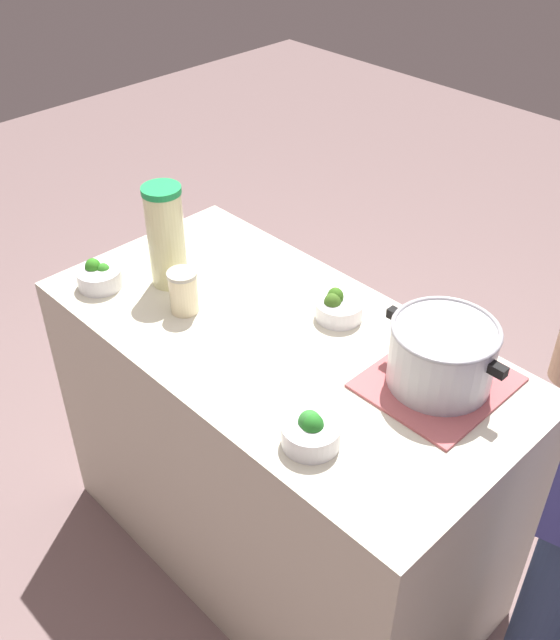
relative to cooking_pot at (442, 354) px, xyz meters
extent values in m
plane|color=#765E5D|center=(-0.39, -0.14, -0.97)|extent=(8.00, 8.00, 0.00)
cube|color=beige|center=(-0.39, -0.14, -0.53)|extent=(1.31, 0.66, 0.88)
cube|color=#AE5759|center=(0.00, 0.00, -0.09)|extent=(0.29, 0.33, 0.01)
cylinder|color=#B7B7BC|center=(0.00, 0.00, -0.01)|extent=(0.24, 0.24, 0.15)
torus|color=#99999E|center=(0.00, 0.00, 0.07)|extent=(0.25, 0.25, 0.01)
cube|color=black|center=(-0.14, 0.00, 0.04)|extent=(0.04, 0.02, 0.02)
cube|color=black|center=(0.14, 0.00, 0.04)|extent=(0.04, 0.02, 0.02)
cylinder|color=beige|center=(-0.78, -0.19, 0.05)|extent=(0.10, 0.10, 0.28)
cylinder|color=#1B9449|center=(-0.78, -0.19, 0.19)|extent=(0.11, 0.11, 0.02)
ellipsoid|color=yellow|center=(-0.77, -0.19, 0.12)|extent=(0.04, 0.04, 0.01)
cylinder|color=beige|center=(-0.65, -0.25, -0.04)|extent=(0.08, 0.08, 0.11)
cylinder|color=#B2AD99|center=(-0.65, -0.25, 0.02)|extent=(0.08, 0.08, 0.01)
cylinder|color=silver|center=(-0.34, 0.03, -0.07)|extent=(0.13, 0.13, 0.05)
ellipsoid|color=#3C641E|center=(-0.35, 0.01, -0.04)|extent=(0.05, 0.05, 0.05)
ellipsoid|color=#356519|center=(-0.36, 0.03, -0.04)|extent=(0.04, 0.04, 0.05)
cylinder|color=silver|center=(-0.08, -0.35, -0.06)|extent=(0.13, 0.13, 0.05)
ellipsoid|color=#237423|center=(-0.07, -0.35, -0.04)|extent=(0.05, 0.05, 0.06)
ellipsoid|color=#2F802F|center=(-0.08, -0.35, -0.04)|extent=(0.05, 0.05, 0.06)
cylinder|color=silver|center=(-0.90, -0.34, -0.06)|extent=(0.12, 0.12, 0.05)
ellipsoid|color=#2F7F1E|center=(-0.93, -0.35, -0.04)|extent=(0.04, 0.04, 0.05)
ellipsoid|color=#318123|center=(-0.90, -0.33, -0.05)|extent=(0.04, 0.04, 0.04)
cylinder|color=#35476F|center=(0.44, -0.11, -0.51)|extent=(0.14, 0.14, 0.92)
camera|label=1|loc=(0.67, -1.17, 1.07)|focal=41.12mm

